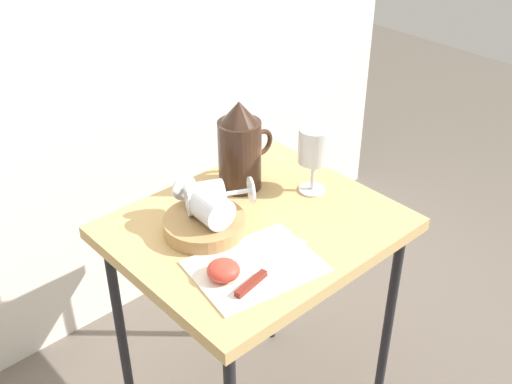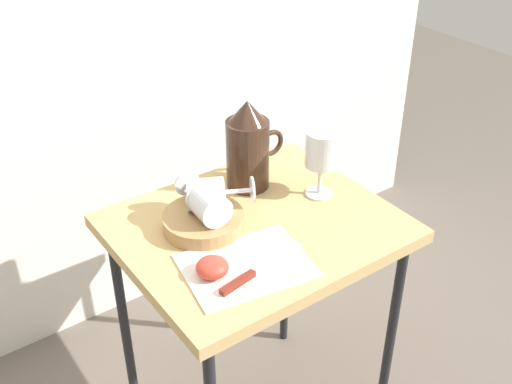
% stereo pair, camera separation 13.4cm
% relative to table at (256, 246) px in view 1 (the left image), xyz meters
% --- Properties ---
extents(table, '(0.59, 0.50, 0.67)m').
position_rel_table_xyz_m(table, '(0.00, 0.00, 0.00)').
color(table, tan).
rests_on(table, ground_plane).
extents(linen_napkin, '(0.28, 0.23, 0.00)m').
position_rel_table_xyz_m(linen_napkin, '(-0.10, -0.11, 0.07)').
color(linen_napkin, silver).
rests_on(linen_napkin, table).
extents(basket_tray, '(0.18, 0.18, 0.03)m').
position_rel_table_xyz_m(basket_tray, '(-0.10, 0.05, 0.08)').
color(basket_tray, '#AD8451').
rests_on(basket_tray, table).
extents(pitcher, '(0.15, 0.10, 0.22)m').
position_rel_table_xyz_m(pitcher, '(0.08, 0.14, 0.15)').
color(pitcher, '#382319').
rests_on(pitcher, table).
extents(wine_glass_upright, '(0.08, 0.08, 0.16)m').
position_rel_table_xyz_m(wine_glass_upright, '(0.19, 0.01, 0.18)').
color(wine_glass_upright, silver).
rests_on(wine_glass_upright, table).
extents(wine_glass_tipped_near, '(0.08, 0.15, 0.07)m').
position_rel_table_xyz_m(wine_glass_tipped_near, '(-0.10, 0.03, 0.13)').
color(wine_glass_tipped_near, silver).
rests_on(wine_glass_tipped_near, basket_tray).
extents(wine_glass_tipped_far, '(0.16, 0.12, 0.07)m').
position_rel_table_xyz_m(wine_glass_tipped_far, '(-0.08, 0.07, 0.13)').
color(wine_glass_tipped_far, silver).
rests_on(wine_glass_tipped_far, basket_tray).
extents(apple_half_left, '(0.06, 0.06, 0.04)m').
position_rel_table_xyz_m(apple_half_left, '(-0.17, -0.10, 0.08)').
color(apple_half_left, '#CC3D2D').
rests_on(apple_half_left, linen_napkin).
extents(knife, '(0.22, 0.05, 0.01)m').
position_rel_table_xyz_m(knife, '(-0.12, -0.15, 0.07)').
color(knife, silver).
rests_on(knife, linen_napkin).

